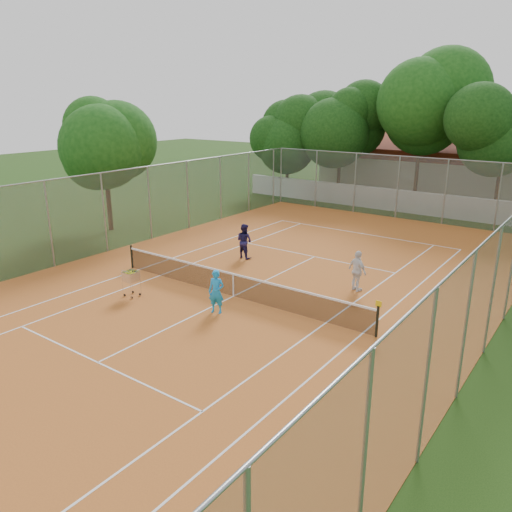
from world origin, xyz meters
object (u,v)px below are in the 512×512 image
Objects in this scene: player_near at (216,292)px; player_far_right at (357,271)px; clubhouse at (427,164)px; player_far_left at (244,241)px; tennis_net at (233,285)px; ball_hopper at (131,283)px.

player_near is 0.97× the size of player_far_right.
clubhouse reaches higher than player_far_left.
tennis_net is at bearing 88.86° from player_near.
ball_hopper is at bearing 173.56° from player_near.
clubhouse is 10.18× the size of player_near.
ball_hopper is (-3.23, -2.32, 0.07)m from tennis_net.
clubhouse is 26.21m from player_far_right.
player_far_left is (-0.69, -24.77, -1.33)m from clubhouse.
player_near reaches higher than tennis_net.
clubhouse is at bearing 96.47° from ball_hopper.
tennis_net is at bearing 127.36° from player_far_left.
tennis_net is 5.03m from player_far_left.
player_near is (2.47, -30.57, -1.37)m from clubhouse.
clubhouse reaches higher than player_far_right.
player_far_left is 6.36m from player_far_right.
player_far_left is (-2.69, 4.23, 0.36)m from tennis_net.
clubhouse is at bearing -86.72° from player_far_left.
player_near is 6.61m from player_far_left.
player_far_right is at bearing 177.65° from player_far_left.
player_far_left is at bearing 94.04° from ball_hopper.
clubhouse is at bearing -53.22° from player_far_right.
player_far_right is at bearing -77.61° from clubhouse.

